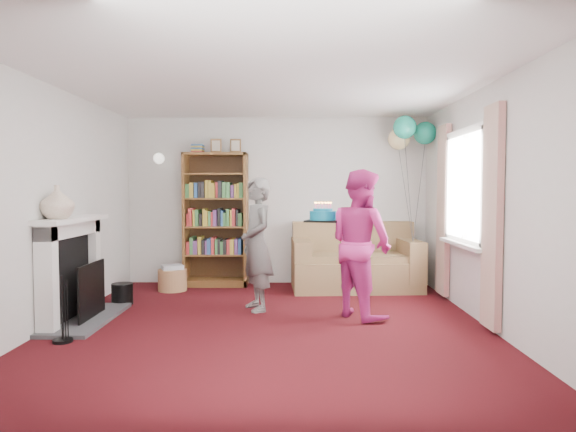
{
  "coord_description": "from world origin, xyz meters",
  "views": [
    {
      "loc": [
        0.24,
        -5.26,
        1.42
      ],
      "look_at": [
        0.19,
        0.6,
        1.12
      ],
      "focal_mm": 32.0,
      "sensor_mm": 36.0,
      "label": 1
    }
  ],
  "objects_px": {
    "birthday_cake": "(323,216)",
    "sofa": "(355,264)",
    "person_striped": "(257,244)",
    "person_magenta": "(361,243)",
    "bookcase": "(216,221)"
  },
  "relations": [
    {
      "from": "birthday_cake",
      "to": "sofa",
      "type": "bearing_deg",
      "value": 70.46
    },
    {
      "from": "person_striped",
      "to": "person_magenta",
      "type": "distance_m",
      "value": 1.22
    },
    {
      "from": "sofa",
      "to": "birthday_cake",
      "type": "xyz_separation_m",
      "value": [
        -0.55,
        -1.55,
        0.77
      ]
    },
    {
      "from": "birthday_cake",
      "to": "bookcase",
      "type": "bearing_deg",
      "value": 129.71
    },
    {
      "from": "sofa",
      "to": "person_magenta",
      "type": "relative_size",
      "value": 1.08
    },
    {
      "from": "person_striped",
      "to": "person_magenta",
      "type": "xyz_separation_m",
      "value": [
        1.18,
        -0.3,
        0.04
      ]
    },
    {
      "from": "sofa",
      "to": "birthday_cake",
      "type": "height_order",
      "value": "birthday_cake"
    },
    {
      "from": "sofa",
      "to": "person_magenta",
      "type": "height_order",
      "value": "person_magenta"
    },
    {
      "from": "bookcase",
      "to": "sofa",
      "type": "relative_size",
      "value": 1.21
    },
    {
      "from": "bookcase",
      "to": "person_magenta",
      "type": "distance_m",
      "value": 2.67
    },
    {
      "from": "bookcase",
      "to": "person_magenta",
      "type": "bearing_deg",
      "value": -44.73
    },
    {
      "from": "bookcase",
      "to": "person_striped",
      "type": "height_order",
      "value": "bookcase"
    },
    {
      "from": "person_striped",
      "to": "birthday_cake",
      "type": "bearing_deg",
      "value": 52.45
    },
    {
      "from": "sofa",
      "to": "birthday_cake",
      "type": "relative_size",
      "value": 4.92
    },
    {
      "from": "birthday_cake",
      "to": "person_striped",
      "type": "bearing_deg",
      "value": 165.47
    }
  ]
}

